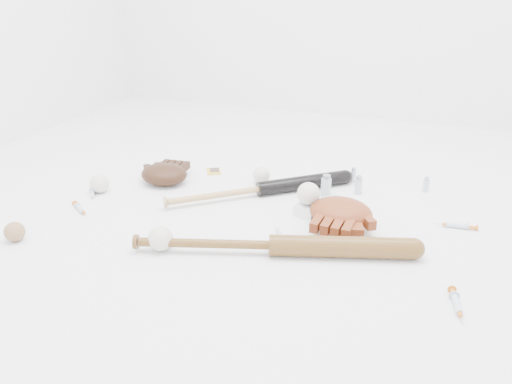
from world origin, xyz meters
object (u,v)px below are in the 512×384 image
(bat_dark, at_px, (260,189))
(pedestal, at_px, (308,209))
(glove_dark, at_px, (164,174))
(bat_wood, at_px, (272,245))

(bat_dark, distance_m, pedestal, 0.24)
(glove_dark, xyz_separation_m, pedestal, (0.65, -0.08, -0.02))
(bat_wood, xyz_separation_m, glove_dark, (-0.61, 0.40, 0.01))
(bat_wood, bearing_deg, glove_dark, 129.78)
(bat_wood, height_order, glove_dark, glove_dark)
(pedestal, bearing_deg, bat_wood, -95.69)
(glove_dark, height_order, pedestal, glove_dark)
(bat_dark, height_order, pedestal, bat_dark)
(bat_dark, bearing_deg, bat_wood, -105.14)
(bat_dark, relative_size, pedestal, 10.32)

